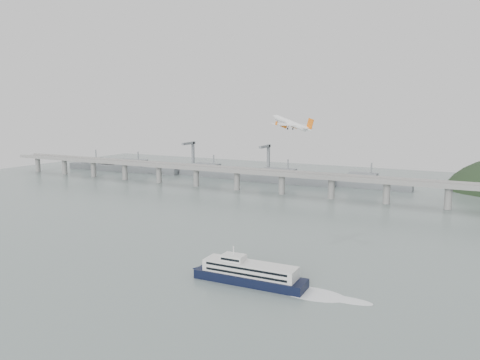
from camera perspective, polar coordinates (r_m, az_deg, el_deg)
The scene contains 5 objects.
ground at distance 275.94m, azimuth -5.40°, elevation -8.97°, with size 900.00×900.00×0.00m, color slate.
bridge at distance 449.00m, azimuth 8.53°, elevation 0.20°, with size 800.00×22.00×23.90m.
distant_fleet at distance 575.19m, azimuth -3.93°, elevation 1.00°, with size 453.00×60.90×40.00m.
ferry at distance 230.46m, azimuth 1.22°, elevation -11.33°, with size 91.68×16.98×17.29m.
airliner at distance 347.66m, azimuth 6.30°, elevation 6.85°, with size 39.28×36.67×13.89m.
Camera 1 is at (144.72, -219.43, 83.97)m, focal length 35.00 mm.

